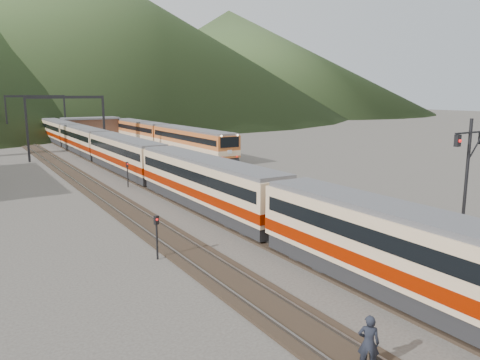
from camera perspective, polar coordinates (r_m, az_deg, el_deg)
track_main at (r=49.79m, az=-13.46°, el=0.75°), size 2.60×200.00×0.23m
track_far at (r=48.53m, az=-19.08°, el=0.22°), size 2.60×200.00×0.23m
track_second at (r=54.34m, az=-1.86°, el=1.84°), size 2.60×200.00×0.23m
platform at (r=49.87m, az=-6.64°, el=1.49°), size 8.00×100.00×1.00m
gantry_near at (r=63.03m, az=-20.42°, el=7.43°), size 9.55×0.25×8.00m
gantry_far at (r=87.68m, az=-23.60°, el=7.89°), size 9.55×0.25×8.00m
station_shed at (r=87.43m, az=-17.76°, el=6.28°), size 9.40×4.40×3.10m
hill_b at (r=242.79m, az=-21.31°, el=16.73°), size 220.00×220.00×75.00m
hill_c at (r=250.75m, az=-1.35°, el=14.32°), size 160.00×160.00×50.00m
main_train at (r=50.32m, az=-13.84°, el=2.90°), size 2.67×91.88×3.26m
second_train at (r=71.02m, az=-9.39°, el=5.33°), size 2.93×39.92×3.58m
signal_mast at (r=22.52m, az=25.92°, el=0.67°), size 2.20×0.25×6.21m
short_signal_b at (r=42.74m, az=-13.56°, el=1.08°), size 0.27×0.24×2.27m
short_signal_c at (r=23.85m, az=-10.12°, el=-6.18°), size 0.26×0.22×2.27m
worker at (r=15.31m, az=15.41°, el=-18.61°), size 0.76×0.76×1.78m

